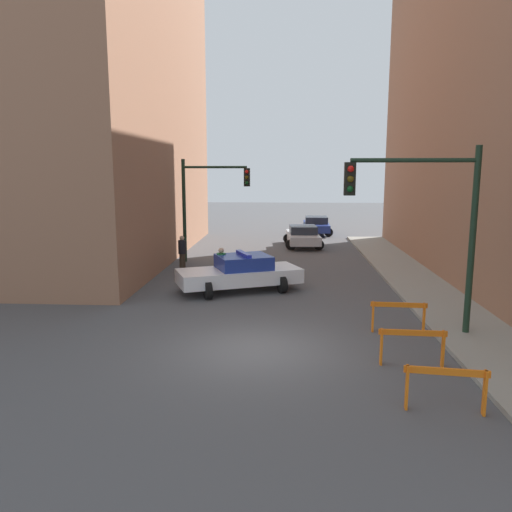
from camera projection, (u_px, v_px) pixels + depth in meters
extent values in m
plane|color=#4C4C4F|center=(256.00, 349.00, 13.15)|extent=(120.00, 120.00, 0.00)
cube|color=gray|center=(497.00, 352.00, 12.77)|extent=(2.40, 44.00, 0.12)
cube|color=#93664C|center=(44.00, 92.00, 26.14)|extent=(14.00, 20.00, 17.43)
cylinder|color=black|center=(472.00, 241.00, 13.74)|extent=(0.18, 0.18, 5.20)
cylinder|color=black|center=(414.00, 160.00, 13.46)|extent=(3.40, 0.12, 0.12)
cube|color=black|center=(350.00, 179.00, 13.65)|extent=(0.30, 0.22, 0.90)
sphere|color=red|center=(351.00, 169.00, 13.46)|extent=(0.18, 0.18, 0.18)
sphere|color=#4C3D0C|center=(351.00, 179.00, 13.50)|extent=(0.18, 0.18, 0.18)
sphere|color=#0C4219|center=(350.00, 189.00, 13.55)|extent=(0.18, 0.18, 0.18)
cylinder|color=black|center=(184.00, 211.00, 25.29)|extent=(0.18, 0.18, 5.20)
cylinder|color=black|center=(215.00, 167.00, 24.82)|extent=(3.20, 0.12, 0.12)
cube|color=black|center=(247.00, 177.00, 24.81)|extent=(0.30, 0.22, 0.90)
sphere|color=red|center=(247.00, 172.00, 24.62)|extent=(0.18, 0.18, 0.18)
sphere|color=#4C3D0C|center=(247.00, 177.00, 24.67)|extent=(0.18, 0.18, 0.18)
sphere|color=#0C4219|center=(247.00, 183.00, 24.71)|extent=(0.18, 0.18, 0.18)
cube|color=white|center=(239.00, 276.00, 19.36)|extent=(5.05, 3.52, 0.55)
cube|color=navy|center=(244.00, 262.00, 19.33)|extent=(2.45, 2.26, 0.52)
cylinder|color=black|center=(208.00, 291.00, 18.14)|extent=(0.46, 0.69, 0.66)
cylinder|color=black|center=(198.00, 281.00, 19.73)|extent=(0.46, 0.69, 0.66)
cylinder|color=black|center=(282.00, 285.00, 19.09)|extent=(0.46, 0.69, 0.66)
cylinder|color=black|center=(267.00, 276.00, 20.67)|extent=(0.46, 0.69, 0.66)
cube|color=#2633BF|center=(244.00, 254.00, 19.27)|extent=(0.72, 1.35, 0.12)
cube|color=silver|center=(303.00, 237.00, 30.65)|extent=(2.04, 4.40, 0.52)
cube|color=#232833|center=(303.00, 230.00, 30.39)|extent=(1.68, 1.89, 0.48)
cylinder|color=black|center=(288.00, 239.00, 32.01)|extent=(0.63, 0.26, 0.62)
cylinder|color=black|center=(314.00, 239.00, 32.00)|extent=(0.63, 0.26, 0.62)
cylinder|color=black|center=(291.00, 245.00, 29.38)|extent=(0.63, 0.26, 0.62)
cylinder|color=black|center=(319.00, 245.00, 29.37)|extent=(0.63, 0.26, 0.62)
cube|color=navy|center=(316.00, 226.00, 36.61)|extent=(1.87, 4.33, 0.52)
cube|color=#232833|center=(316.00, 220.00, 36.36)|extent=(1.61, 1.83, 0.48)
cylinder|color=black|center=(304.00, 228.00, 38.03)|extent=(0.62, 0.23, 0.62)
cylinder|color=black|center=(326.00, 228.00, 37.91)|extent=(0.62, 0.23, 0.62)
cylinder|color=black|center=(305.00, 232.00, 35.41)|extent=(0.62, 0.23, 0.62)
cylinder|color=black|center=(329.00, 232.00, 35.29)|extent=(0.62, 0.23, 0.62)
cylinder|color=#382D23|center=(222.00, 279.00, 19.71)|extent=(0.39, 0.39, 0.82)
cylinder|color=#236633|center=(221.00, 261.00, 19.59)|extent=(0.50, 0.50, 0.62)
sphere|color=tan|center=(221.00, 250.00, 19.52)|extent=(0.30, 0.30, 0.22)
cylinder|color=#382D23|center=(182.00, 262.00, 23.29)|extent=(0.40, 0.40, 0.82)
cylinder|color=black|center=(182.00, 247.00, 23.16)|extent=(0.51, 0.51, 0.62)
sphere|color=tan|center=(182.00, 238.00, 23.09)|extent=(0.31, 0.31, 0.22)
cube|color=orange|center=(447.00, 372.00, 9.60)|extent=(1.59, 0.24, 0.14)
cube|color=orange|center=(407.00, 387.00, 9.79)|extent=(0.07, 0.16, 0.90)
cube|color=orange|center=(485.00, 393.00, 9.54)|extent=(0.07, 0.16, 0.90)
cube|color=orange|center=(413.00, 333.00, 11.89)|extent=(1.60, 0.13, 0.14)
cube|color=orange|center=(381.00, 347.00, 12.03)|extent=(0.06, 0.16, 0.90)
cube|color=orange|center=(443.00, 349.00, 11.87)|extent=(0.06, 0.16, 0.90)
cube|color=orange|center=(399.00, 305.00, 14.35)|extent=(1.60, 0.14, 0.14)
cube|color=orange|center=(373.00, 317.00, 14.50)|extent=(0.06, 0.16, 0.90)
cube|color=orange|center=(424.00, 318.00, 14.33)|extent=(0.06, 0.16, 0.90)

